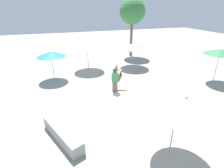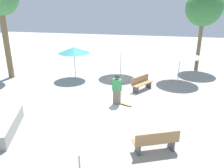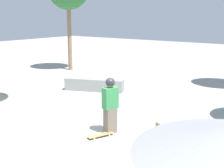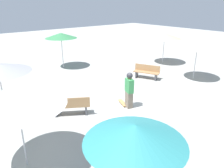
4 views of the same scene
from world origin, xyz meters
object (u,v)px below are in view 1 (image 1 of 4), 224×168
at_px(skater_main, 115,79).
at_px(bench_far, 117,72).
at_px(shade_umbrella_grey, 133,46).
at_px(palm_tree_center_right, 132,12).
at_px(shade_umbrella_cream, 177,106).
at_px(shade_umbrella_teal, 51,54).
at_px(concrete_ledge, 63,134).
at_px(shade_umbrella_white, 87,45).
at_px(skateboard, 121,90).
at_px(shade_umbrella_green, 221,52).
at_px(bench_near, 177,107).

xyz_separation_m(skater_main, bench_far, (2.38, -1.03, -0.47)).
relative_size(skater_main, shade_umbrella_grey, 0.62).
bearing_deg(palm_tree_center_right, shade_umbrella_grey, 157.30).
xyz_separation_m(skater_main, palm_tree_center_right, (8.25, -4.86, 3.84)).
relative_size(shade_umbrella_cream, palm_tree_center_right, 0.38).
height_order(skater_main, bench_far, skater_main).
bearing_deg(skater_main, shade_umbrella_grey, 71.21).
height_order(shade_umbrella_grey, shade_umbrella_teal, shade_umbrella_teal).
height_order(bench_far, shade_umbrella_grey, shade_umbrella_grey).
distance_m(concrete_ledge, bench_far, 7.70).
bearing_deg(shade_umbrella_white, skateboard, -165.87).
height_order(skater_main, concrete_ledge, skater_main).
bearing_deg(shade_umbrella_green, concrete_ledge, 104.20).
bearing_deg(palm_tree_center_right, shade_umbrella_green, -162.27).
distance_m(skater_main, shade_umbrella_teal, 5.34).
relative_size(bench_far, shade_umbrella_grey, 0.59).
height_order(skater_main, shade_umbrella_cream, shade_umbrella_cream).
xyz_separation_m(skateboard, shade_umbrella_teal, (3.57, 4.26, 1.98)).
distance_m(bench_far, shade_umbrella_cream, 8.39).
distance_m(shade_umbrella_teal, palm_tree_center_right, 10.23).
bearing_deg(concrete_ledge, shade_umbrella_green, -75.80).
height_order(shade_umbrella_white, shade_umbrella_cream, shade_umbrella_white).
xyz_separation_m(skater_main, skateboard, (-0.02, -0.44, -0.84)).
height_order(bench_near, shade_umbrella_grey, shade_umbrella_grey).
height_order(concrete_ledge, shade_umbrella_teal, shade_umbrella_teal).
relative_size(skater_main, shade_umbrella_cream, 0.72).
bearing_deg(palm_tree_center_right, shade_umbrella_white, 120.47).
bearing_deg(skater_main, palm_tree_center_right, 77.08).
height_order(skater_main, palm_tree_center_right, palm_tree_center_right).
xyz_separation_m(shade_umbrella_green, palm_tree_center_right, (9.05, 2.89, 2.43)).
height_order(bench_far, shade_umbrella_cream, shade_umbrella_cream).
bearing_deg(shade_umbrella_cream, concrete_ledge, 62.01).
bearing_deg(shade_umbrella_green, skater_main, 84.10).
xyz_separation_m(shade_umbrella_teal, shade_umbrella_white, (1.36, -3.02, 0.17)).
relative_size(concrete_ledge, shade_umbrella_cream, 1.17).
bearing_deg(bench_far, shade_umbrella_green, 96.88).
distance_m(shade_umbrella_teal, shade_umbrella_white, 3.32).
bearing_deg(bench_near, skateboard, 91.04).
distance_m(skater_main, bench_far, 2.64).
xyz_separation_m(shade_umbrella_cream, palm_tree_center_right, (14.05, -4.61, 2.61)).
distance_m(skater_main, shade_umbrella_white, 5.15).
relative_size(bench_far, shade_umbrella_white, 0.61).
bearing_deg(bench_near, concrete_ledge, 155.84).
bearing_deg(shade_umbrella_white, shade_umbrella_cream, -174.39).
bearing_deg(concrete_ledge, skater_main, -44.99).
relative_size(shade_umbrella_grey, shade_umbrella_cream, 1.15).
bearing_deg(bench_far, shade_umbrella_grey, 164.64).
bearing_deg(shade_umbrella_grey, shade_umbrella_green, -139.32).
xyz_separation_m(skater_main, shade_umbrella_grey, (4.43, -3.26, 1.08)).
bearing_deg(palm_tree_center_right, bench_near, 167.34).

